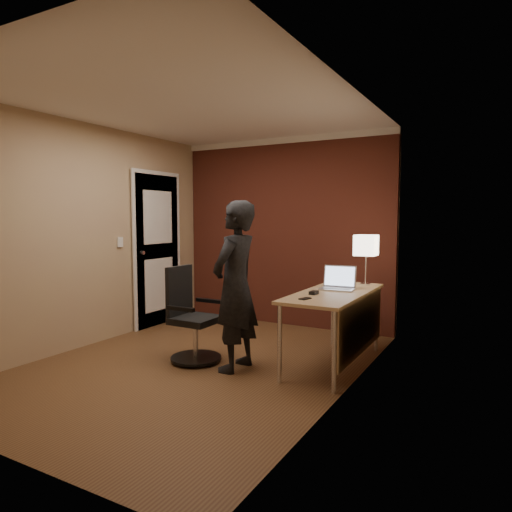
# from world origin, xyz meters

# --- Properties ---
(room) EXTENTS (4.00, 4.00, 4.00)m
(room) POSITION_xyz_m (-0.27, 1.54, 1.37)
(room) COLOR brown
(room) RESTS_ON ground
(desk) EXTENTS (0.60, 1.50, 0.73)m
(desk) POSITION_xyz_m (1.25, 0.62, 0.60)
(desk) COLOR tan
(desk) RESTS_ON ground
(desk_lamp) EXTENTS (0.22, 0.22, 0.54)m
(desk_lamp) POSITION_xyz_m (1.32, 1.23, 1.15)
(desk_lamp) COLOR silver
(desk_lamp) RESTS_ON desk
(laptop) EXTENTS (0.35, 0.29, 0.23)m
(laptop) POSITION_xyz_m (1.16, 0.80, 0.79)
(laptop) COLOR silver
(laptop) RESTS_ON desk
(mouse) EXTENTS (0.07, 0.10, 0.03)m
(mouse) POSITION_xyz_m (1.06, 0.39, 0.75)
(mouse) COLOR black
(mouse) RESTS_ON desk
(phone) EXTENTS (0.09, 0.13, 0.01)m
(phone) POSITION_xyz_m (1.09, 0.11, 0.73)
(phone) COLOR black
(phone) RESTS_ON desk
(office_chair) EXTENTS (0.51, 0.52, 0.94)m
(office_chair) POSITION_xyz_m (-0.13, 0.05, 0.41)
(office_chair) COLOR black
(office_chair) RESTS_ON ground
(person) EXTENTS (0.39, 0.59, 1.61)m
(person) POSITION_xyz_m (0.40, 0.05, 0.81)
(person) COLOR black
(person) RESTS_ON ground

